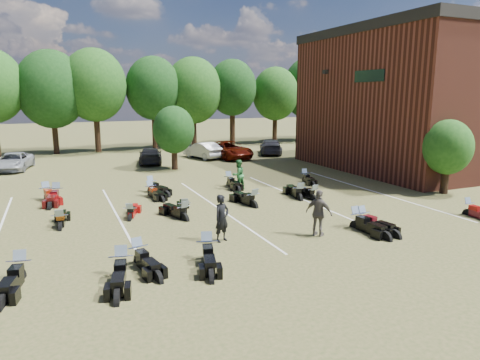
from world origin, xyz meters
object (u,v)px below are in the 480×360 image
person_black (222,218)px  motorcycle_0 (21,281)px  person_grey (319,213)px  motorcycle_3 (207,259)px  person_green (238,175)px  car_4 (204,151)px  motorcycle_7 (130,220)px  motorcycle_14 (57,201)px

person_black → motorcycle_0: (-7.16, -0.94, -0.95)m
person_grey → motorcycle_3: 5.23m
person_black → person_green: 9.52m
person_black → person_grey: 4.03m
car_4 → motorcycle_7: size_ratio=1.94×
person_green → motorcycle_3: size_ratio=0.75×
person_grey → motorcycle_14: person_grey is taller
motorcycle_0 → motorcycle_7: motorcycle_0 is taller
motorcycle_0 → motorcycle_14: (1.16, 10.82, 0.00)m
person_black → motorcycle_14: person_black is taller
motorcycle_0 → person_grey: bearing=12.2°
car_4 → motorcycle_3: (-7.91, -23.64, -0.68)m
person_grey → car_4: bearing=-41.1°
motorcycle_14 → motorcycle_3: bearing=-56.4°
person_black → motorcycle_3: person_black is taller
person_black → motorcycle_0: person_black is taller
car_4 → motorcycle_14: size_ratio=1.59×
motorcycle_7 → motorcycle_14: bearing=-40.6°
car_4 → motorcycle_0: bearing=-132.7°
motorcycle_14 → person_green: bearing=3.1°
car_4 → person_grey: 23.17m
motorcycle_14 → car_4: bearing=54.5°
motorcycle_3 → motorcycle_7: motorcycle_3 is taller
person_green → motorcycle_7: 8.30m
motorcycle_3 → motorcycle_14: size_ratio=0.98×
motorcycle_3 → motorcycle_14: (-4.81, 11.47, 0.00)m
person_green → motorcycle_7: person_green is taller
motorcycle_7 → motorcycle_3: bearing=125.0°
motorcycle_14 → motorcycle_0: bearing=-85.3°
person_grey → motorcycle_3: bearing=63.0°
car_4 → person_black: bearing=-118.5°
motorcycle_7 → motorcycle_0: bearing=71.1°
person_black → motorcycle_7: size_ratio=0.92×
motorcycle_0 → person_black: bearing=19.8°
car_4 → motorcycle_14: 17.62m
person_green → motorcycle_0: size_ratio=0.76×
car_4 → person_black: 23.04m
car_4 → motorcycle_7: 20.02m
car_4 → motorcycle_0: (-13.89, -22.98, -0.68)m
person_green → motorcycle_3: 11.52m
car_4 → person_green: 13.78m
person_grey → motorcycle_0: size_ratio=0.80×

